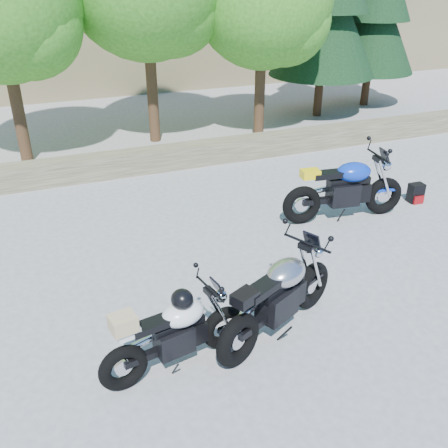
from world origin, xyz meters
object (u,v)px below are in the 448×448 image
Objects in this scene: backpack at (416,193)px; white_bike at (174,332)px; silver_bike at (279,297)px; blue_bike at (345,189)px.

white_bike is at bearing -152.35° from backpack.
silver_bike is 0.87× the size of blue_bike.
blue_bike is at bearing 22.37° from white_bike.
white_bike is at bearing 159.12° from silver_bike.
blue_bike is (2.63, 2.48, 0.04)m from silver_bike.
silver_bike reaches higher than white_bike.
backpack is at bearing 4.47° from silver_bike.
silver_bike is 5.35× the size of backpack.
white_bike is 6.40m from backpack.
white_bike reaches higher than backpack.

